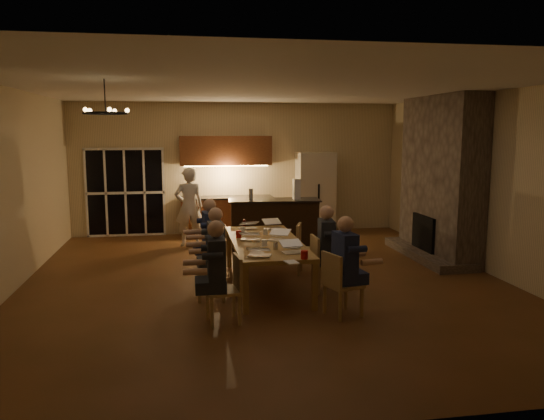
{
  "coord_description": "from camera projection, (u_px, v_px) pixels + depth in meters",
  "views": [
    {
      "loc": [
        -1.33,
        -8.55,
        2.51
      ],
      "look_at": [
        0.16,
        0.3,
        1.18
      ],
      "focal_mm": 35.0,
      "sensor_mm": 36.0,
      "label": 1
    }
  ],
  "objects": [
    {
      "name": "chair_left_mid",
      "position": [
        212.0,
        270.0,
        7.94
      ],
      "size": [
        0.48,
        0.48,
        0.89
      ],
      "primitive_type": null,
      "rotation": [
        0.0,
        0.0,
        -1.66
      ],
      "color": "#A28851",
      "rests_on": "ground"
    },
    {
      "name": "can_silver",
      "position": [
        276.0,
        246.0,
        7.95
      ],
      "size": [
        0.07,
        0.07,
        0.12
      ],
      "primitive_type": "cylinder",
      "color": "#B2B2B7",
      "rests_on": "dining_table"
    },
    {
      "name": "chandelier",
      "position": [
        106.0,
        113.0,
        7.08
      ],
      "size": [
        0.59,
        0.59,
        0.03
      ],
      "primitive_type": "torus",
      "color": "black",
      "rests_on": "ceiling"
    },
    {
      "name": "notepad",
      "position": [
        292.0,
        262.0,
        7.17
      ],
      "size": [
        0.19,
        0.24,
        0.01
      ],
      "primitive_type": "cube",
      "rotation": [
        0.0,
        0.0,
        0.19
      ],
      "color": "white",
      "rests_on": "dining_table"
    },
    {
      "name": "mug_front",
      "position": [
        264.0,
        243.0,
        8.2
      ],
      "size": [
        0.09,
        0.09,
        0.1
      ],
      "primitive_type": "cylinder",
      "color": "white",
      "rests_on": "dining_table"
    },
    {
      "name": "chair_left_near",
      "position": [
        223.0,
        290.0,
        6.97
      ],
      "size": [
        0.49,
        0.49,
        0.89
      ],
      "primitive_type": null,
      "rotation": [
        0.0,
        0.0,
        -1.46
      ],
      "color": "#A28851",
      "rests_on": "ground"
    },
    {
      "name": "french_doors",
      "position": [
        125.0,
        193.0,
        12.69
      ],
      "size": [
        1.86,
        0.08,
        2.1
      ],
      "primitive_type": "cube",
      "color": "black",
      "rests_on": "ground"
    },
    {
      "name": "person_left_near",
      "position": [
        217.0,
        273.0,
        6.89
      ],
      "size": [
        0.6,
        0.6,
        1.38
      ],
      "primitive_type": null,
      "rotation": [
        0.0,
        0.0,
        -1.57
      ],
      "color": "#252830",
      "rests_on": "ground"
    },
    {
      "name": "fireplace",
      "position": [
        441.0,
        178.0,
        10.47
      ],
      "size": [
        0.58,
        2.5,
        3.2
      ],
      "primitive_type": "cube",
      "color": "#675C51",
      "rests_on": "ground"
    },
    {
      "name": "dining_table",
      "position": [
        266.0,
        263.0,
        8.66
      ],
      "size": [
        1.1,
        2.74,
        0.75
      ],
      "primitive_type": "cube",
      "color": "#A48141",
      "rests_on": "ground"
    },
    {
      "name": "plate_far",
      "position": [
        282.0,
        230.0,
        9.48
      ],
      "size": [
        0.28,
        0.28,
        0.02
      ],
      "primitive_type": "cylinder",
      "color": "white",
      "rests_on": "dining_table"
    },
    {
      "name": "left_wall",
      "position": [
        4.0,
        192.0,
        8.03
      ],
      "size": [
        0.04,
        9.0,
        3.2
      ],
      "primitive_type": "cube",
      "color": "beige",
      "rests_on": "ground"
    },
    {
      "name": "redcup_near",
      "position": [
        304.0,
        255.0,
        7.37
      ],
      "size": [
        0.1,
        0.1,
        0.12
      ],
      "primitive_type": "cylinder",
      "color": "#B3110B",
      "rests_on": "dining_table"
    },
    {
      "name": "chair_left_far",
      "position": [
        214.0,
        252.0,
        9.16
      ],
      "size": [
        0.46,
        0.46,
        0.89
      ],
      "primitive_type": null,
      "rotation": [
        0.0,
        0.0,
        -1.61
      ],
      "color": "#A28851",
      "rests_on": "ground"
    },
    {
      "name": "ceiling",
      "position": [
        265.0,
        86.0,
        8.45
      ],
      "size": [
        8.0,
        9.0,
        0.04
      ],
      "primitive_type": "cube",
      "color": "white",
      "rests_on": "back_wall"
    },
    {
      "name": "laptop_f",
      "position": [
        274.0,
        223.0,
        9.63
      ],
      "size": [
        0.37,
        0.34,
        0.23
      ],
      "primitive_type": null,
      "rotation": [
        0.0,
        0.0,
        0.19
      ],
      "color": "silver",
      "rests_on": "dining_table"
    },
    {
      "name": "chair_right_near",
      "position": [
        343.0,
        284.0,
        7.24
      ],
      "size": [
        0.56,
        0.56,
        0.89
      ],
      "primitive_type": null,
      "rotation": [
        0.0,
        0.0,
        1.91
      ],
      "color": "#A28851",
      "rests_on": "ground"
    },
    {
      "name": "redcup_mid",
      "position": [
        239.0,
        234.0,
        8.86
      ],
      "size": [
        0.09,
        0.09,
        0.12
      ],
      "primitive_type": "cylinder",
      "color": "#B3110B",
      "rests_on": "dining_table"
    },
    {
      "name": "person_left_mid",
      "position": [
        216.0,
        253.0,
        8.03
      ],
      "size": [
        0.64,
        0.64,
        1.38
      ],
      "primitive_type": null,
      "rotation": [
        0.0,
        0.0,
        -1.5
      ],
      "color": "#3E434A",
      "rests_on": "ground"
    },
    {
      "name": "back_wall",
      "position": [
        237.0,
        168.0,
        13.1
      ],
      "size": [
        8.0,
        0.04,
        3.2
      ],
      "primitive_type": "cube",
      "color": "beige",
      "rests_on": "ground"
    },
    {
      "name": "person_right_mid",
      "position": [
        326.0,
        249.0,
        8.27
      ],
      "size": [
        0.67,
        0.67,
        1.38
      ],
      "primitive_type": null,
      "rotation": [
        0.0,
        0.0,
        1.46
      ],
      "color": "#252830",
      "rests_on": "ground"
    },
    {
      "name": "refrigerator",
      "position": [
        315.0,
        193.0,
        13.14
      ],
      "size": [
        0.9,
        0.68,
        2.0
      ],
      "primitive_type": "cube",
      "color": "beige",
      "rests_on": "ground"
    },
    {
      "name": "laptop_b",
      "position": [
        293.0,
        245.0,
        7.74
      ],
      "size": [
        0.36,
        0.33,
        0.23
      ],
      "primitive_type": null,
      "rotation": [
        0.0,
        0.0,
        0.17
      ],
      "color": "silver",
      "rests_on": "dining_table"
    },
    {
      "name": "right_wall",
      "position": [
        490.0,
        183.0,
        9.35
      ],
      "size": [
        0.04,
        9.0,
        3.2
      ],
      "primitive_type": "cube",
      "color": "beige",
      "rests_on": "ground"
    },
    {
      "name": "bar_blender",
      "position": [
        296.0,
        189.0,
        11.22
      ],
      "size": [
        0.15,
        0.15,
        0.43
      ],
      "primitive_type": "cube",
      "rotation": [
        0.0,
        0.0,
        0.1
      ],
      "color": "silver",
      "rests_on": "bar_island"
    },
    {
      "name": "chair_right_far",
      "position": [
        310.0,
        249.0,
        9.36
      ],
      "size": [
        0.56,
        0.56,
        0.89
      ],
      "primitive_type": null,
      "rotation": [
        0.0,
        0.0,
        1.23
      ],
      "color": "#A28851",
      "rests_on": "ground"
    },
    {
      "name": "bar_island",
      "position": [
        274.0,
        224.0,
        11.32
      ],
      "size": [
        1.97,
        0.82,
        1.08
      ],
      "primitive_type": "cube",
      "rotation": [
        0.0,
        0.0,
        -0.07
      ],
      "color": "black",
      "rests_on": "ground"
    },
    {
      "name": "can_cola",
      "position": [
        244.0,
        223.0,
        9.94
      ],
      "size": [
        0.06,
        0.06,
        0.12
      ],
      "primitive_type": "cylinder",
      "color": "#3F0F0C",
      "rests_on": "dining_table"
    },
    {
      "name": "person_right_near",
      "position": [
        345.0,
        266.0,
        7.24
      ],
      "size": [
        0.68,
        0.68,
        1.38
      ],
      "primitive_type": null,
      "rotation": [
        0.0,
        0.0,
        1.71
      ],
      "color": "#1E274D",
      "rests_on": "ground"
    },
    {
      "name": "laptop_c",
      "position": [
        251.0,
        233.0,
        8.66
      ],
      "size": [
        0.39,
        0.36,
        0.23
      ],
      "primitive_type": null,
      "rotation": [
        0.0,
        0.0,
        2.84
      ],
      "color": "silver",
      "rests_on": "dining_table"
    },
    {
      "name": "floor",
      "position": [
        265.0,
        282.0,
        8.92
      ],
      "size": [
        9.0,
        9.0,
        0.0
      ],
      "primitive_type": "plane",
      "color": "brown",
      "rests_on": "ground"
    },
    {
      "name": "plate_near",
      "position": [
        293.0,
        247.0,
        8.12
      ],
      "size": [
        0.25,
        0.25,
        0.02
      ],
      "primitive_type": "cylinder",
      "color": "white",
      "rests_on": "dining_table"
    },
    {
      "name": "laptop_e",
      "position": [
        247.0,
        223.0,
        9.65
      ],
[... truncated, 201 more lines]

